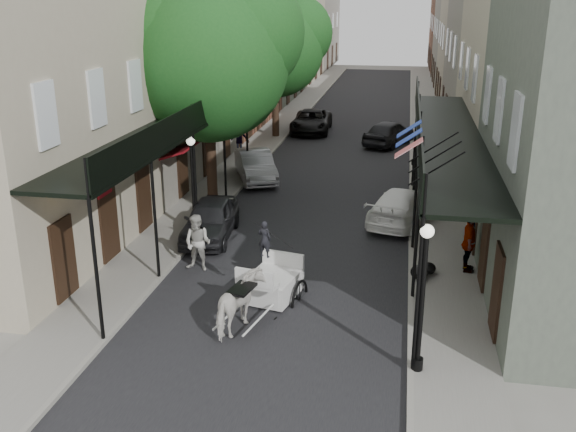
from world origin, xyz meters
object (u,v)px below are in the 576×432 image
at_px(pedestrian_sidewalk_left, 239,138).
at_px(car_right_far, 389,133).
at_px(car_left_near, 210,219).
at_px(tree_near, 218,51).
at_px(lamppost_right_far, 416,129).
at_px(car_left_far, 311,121).
at_px(lamppost_right_near, 422,297).
at_px(pedestrian_walking, 198,243).
at_px(car_left_mid, 256,166).
at_px(horse, 241,304).
at_px(tree_far, 281,44).
at_px(car_right_near, 403,206).
at_px(lamppost_left, 193,184).
at_px(carriage, 277,262).
at_px(pedestrian_sidewalk_right, 469,243).

height_order(pedestrian_sidewalk_left, car_right_far, pedestrian_sidewalk_left).
bearing_deg(car_left_near, car_right_far, 65.62).
distance_m(tree_near, car_left_near, 7.17).
relative_size(pedestrian_sidewalk_left, car_right_far, 0.40).
height_order(tree_near, car_right_far, tree_near).
bearing_deg(car_left_near, lamppost_right_far, 53.01).
distance_m(car_left_near, car_left_far, 20.13).
bearing_deg(car_right_far, lamppost_right_near, 115.95).
bearing_deg(car_right_far, pedestrian_walking, 96.93).
bearing_deg(car_left_mid, horse, -100.63).
bearing_deg(car_left_near, car_left_mid, 86.10).
xyz_separation_m(horse, car_right_far, (3.20, 23.75, -0.03)).
bearing_deg(pedestrian_walking, horse, -48.36).
relative_size(tree_far, car_right_near, 1.80).
xyz_separation_m(tree_near, lamppost_left, (0.10, -4.18, -4.44)).
distance_m(tree_near, tree_far, 14.02).
relative_size(lamppost_right_near, pedestrian_sidewalk_left, 2.07).
xyz_separation_m(carriage, pedestrian_walking, (-2.92, 1.28, -0.08)).
relative_size(lamppost_right_near, car_left_near, 0.87).
bearing_deg(tree_near, horse, -71.70).
bearing_deg(pedestrian_sidewalk_left, tree_far, -125.47).
height_order(carriage, car_left_mid, carriage).
distance_m(pedestrian_sidewalk_right, car_right_far, 19.09).
xyz_separation_m(car_left_near, car_right_far, (6.08, 17.06, 0.04)).
bearing_deg(car_left_mid, lamppost_right_near, -86.47).
xyz_separation_m(pedestrian_sidewalk_left, car_left_far, (3.10, 7.18, -0.28)).
relative_size(carriage, car_right_far, 0.59).
bearing_deg(car_right_near, car_right_far, -69.96).
height_order(lamppost_right_far, carriage, lamppost_right_far).
bearing_deg(car_right_far, car_right_near, 116.59).
bearing_deg(car_left_near, lamppost_left, 172.89).
distance_m(lamppost_right_far, pedestrian_walking, 16.63).
relative_size(horse, car_right_far, 0.42).
relative_size(car_left_far, car_right_near, 1.10).
xyz_separation_m(car_left_mid, car_left_far, (1.00, 12.08, 0.00)).
height_order(carriage, car_right_near, carriage).
relative_size(lamppost_left, car_left_far, 0.70).
relative_size(horse, pedestrian_sidewalk_left, 1.06).
distance_m(lamppost_right_near, horse, 5.03).
xyz_separation_m(tree_near, pedestrian_walking, (1.21, -7.18, -5.53)).
bearing_deg(car_right_far, tree_far, 13.07).
bearing_deg(horse, car_left_mid, -66.35).
xyz_separation_m(lamppost_right_near, car_left_far, (-6.70, 28.08, -1.32)).
height_order(tree_near, car_left_far, tree_near).
relative_size(pedestrian_walking, car_right_far, 0.42).
height_order(tree_near, lamppost_right_far, tree_near).
xyz_separation_m(pedestrian_walking, car_left_near, (-0.49, 2.97, -0.23)).
distance_m(pedestrian_walking, pedestrian_sidewalk_left, 16.13).
xyz_separation_m(tree_near, lamppost_right_near, (8.30, -12.18, -4.44)).
height_order(lamppost_left, car_left_far, lamppost_left).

